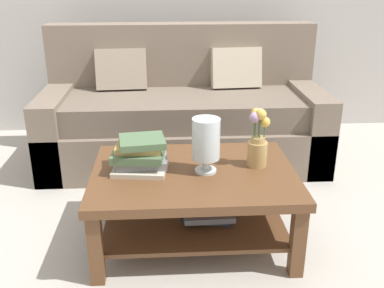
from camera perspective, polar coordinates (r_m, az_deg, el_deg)
The scene contains 6 objects.
ground_plane at distance 2.98m, azimuth -1.70°, elevation -8.01°, with size 10.00×10.00×0.00m, color #B7B2A8.
couch at distance 3.59m, azimuth -1.11°, elevation 3.61°, with size 2.18×0.90×1.06m.
coffee_table at distance 2.49m, azimuth 0.30°, elevation -6.00°, with size 1.11×0.81×0.44m.
book_stack_main at distance 2.44m, azimuth -6.64°, elevation -1.43°, with size 0.31×0.27×0.18m.
glass_hurricane_vase at distance 2.36m, azimuth 1.81°, elevation 0.43°, with size 0.15×0.15×0.30m.
flower_pitcher at distance 2.48m, azimuth 8.44°, elevation 0.44°, with size 0.12×0.11×0.34m.
Camera 1 is at (-0.07, -2.59, 1.47)m, focal length 41.63 mm.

